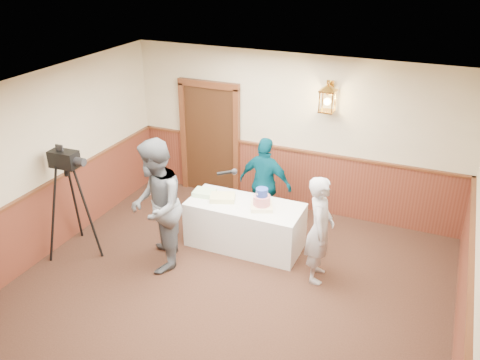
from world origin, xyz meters
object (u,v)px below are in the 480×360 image
object	(u,v)px
sheet_cake_green	(204,193)
display_table	(245,225)
sheet_cake_yellow	(223,198)
assistant_p	(265,184)
tiered_cake	(262,201)
interviewer	(156,206)
baker	(320,229)
tv_camera_rig	(72,208)

from	to	relation	value
sheet_cake_green	display_table	bearing A→B (deg)	-1.85
sheet_cake_yellow	assistant_p	bearing A→B (deg)	57.92
display_table	tiered_cake	xyz separation A→B (m)	(0.29, -0.03, 0.51)
assistant_p	tiered_cake	bearing A→B (deg)	112.66
interviewer	baker	bearing A→B (deg)	78.69
sheet_cake_yellow	interviewer	xyz separation A→B (m)	(-0.58, -1.00, 0.21)
tv_camera_rig	baker	bearing A→B (deg)	10.50
sheet_cake_yellow	assistant_p	distance (m)	0.84
baker	sheet_cake_yellow	bearing A→B (deg)	67.45
tiered_cake	sheet_cake_green	size ratio (longest dim) A/B	1.27
tiered_cake	assistant_p	xyz separation A→B (m)	(-0.22, 0.73, -0.08)
display_table	tiered_cake	distance (m)	0.58
interviewer	assistant_p	world-z (taller)	interviewer
baker	assistant_p	world-z (taller)	baker
baker	tv_camera_rig	bearing A→B (deg)	92.42
sheet_cake_green	sheet_cake_yellow	bearing A→B (deg)	-5.70
assistant_p	display_table	bearing A→B (deg)	90.57
sheet_cake_green	interviewer	world-z (taller)	interviewer
display_table	tv_camera_rig	distance (m)	2.68
display_table	assistant_p	size ratio (longest dim) A/B	1.13
assistant_p	tv_camera_rig	distance (m)	3.08
display_table	tv_camera_rig	world-z (taller)	tv_camera_rig
tiered_cake	interviewer	xyz separation A→B (m)	(-1.25, -0.98, 0.12)
tv_camera_rig	tiered_cake	bearing A→B (deg)	21.59
display_table	sheet_cake_yellow	bearing A→B (deg)	-178.41
sheet_cake_yellow	baker	distance (m)	1.71
tiered_cake	tv_camera_rig	xyz separation A→B (m)	(-2.65, -1.16, -0.12)
baker	assistant_p	size ratio (longest dim) A/B	1.00
sheet_cake_yellow	tv_camera_rig	distance (m)	2.31
sheet_cake_yellow	assistant_p	world-z (taller)	assistant_p
display_table	baker	xyz separation A→B (m)	(1.29, -0.38, 0.43)
display_table	baker	world-z (taller)	baker
display_table	interviewer	distance (m)	1.53
display_table	tiered_cake	bearing A→B (deg)	-6.05
tiered_cake	sheet_cake_green	world-z (taller)	tiered_cake
sheet_cake_green	baker	bearing A→B (deg)	-11.23
tiered_cake	tv_camera_rig	distance (m)	2.90
tiered_cake	baker	world-z (taller)	baker
display_table	assistant_p	bearing A→B (deg)	84.59
sheet_cake_yellow	baker	world-z (taller)	baker
tiered_cake	baker	size ratio (longest dim) A/B	0.26
sheet_cake_green	interviewer	xyz separation A→B (m)	(-0.24, -1.03, 0.21)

